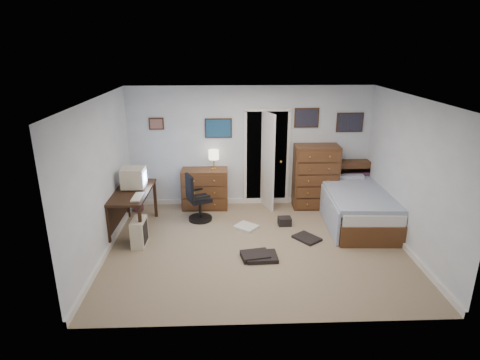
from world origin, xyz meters
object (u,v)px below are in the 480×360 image
office_chair (197,203)px  bed (356,205)px  tall_dresser (315,176)px  low_dresser (205,189)px  computer_desk (127,200)px

office_chair → bed: office_chair is taller
tall_dresser → bed: 1.07m
office_chair → low_dresser: size_ratio=1.01×
low_dresser → bed: bearing=-13.9°
bed → tall_dresser: bearing=130.7°
tall_dresser → computer_desk: bearing=-162.4°
tall_dresser → bed: bearing=-50.2°
low_dresser → tall_dresser: (2.30, -0.02, 0.25)m
low_dresser → bed: size_ratio=0.42×
low_dresser → bed: low_dresser is taller
office_chair → tall_dresser: size_ratio=0.72×
office_chair → computer_desk: bearing=176.1°
computer_desk → low_dresser: bearing=40.3°
computer_desk → bed: computer_desk is taller
computer_desk → office_chair: (1.22, 0.42, -0.24)m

